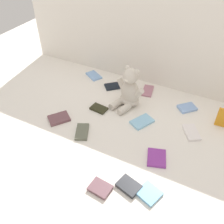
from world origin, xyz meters
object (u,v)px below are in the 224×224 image
book_case_4 (94,76)px  book_case_13 (129,186)px  book_case_7 (99,109)px  book_case_0 (82,132)px  teddy_bear (129,91)px  book_case_6 (114,86)px  book_case_9 (224,118)px  book_case_11 (157,158)px  book_case_12 (191,132)px  book_case_5 (59,118)px  book_case_1 (142,122)px  book_case_3 (187,108)px  book_case_2 (149,193)px  book_case_8 (148,91)px  book_case_10 (100,188)px

book_case_4 → book_case_13: 0.99m
book_case_7 → book_case_0: bearing=-169.8°
teddy_bear → book_case_6: size_ratio=2.02×
book_case_6 → book_case_7: size_ratio=1.26×
book_case_6 → book_case_9: (0.75, -0.08, 0.05)m
book_case_11 → book_case_12: (0.12, 0.27, 0.00)m
book_case_4 → book_case_5: book_case_5 is taller
book_case_1 → book_case_6: (-0.32, 0.27, -0.00)m
book_case_5 → book_case_12: 0.79m
book_case_11 → book_case_13: (-0.06, -0.22, 0.00)m
book_case_1 → book_case_5: 0.50m
book_case_3 → book_case_12: bearing=-25.5°
book_case_0 → book_case_3: size_ratio=1.17×
teddy_bear → book_case_5: bearing=-115.1°
book_case_6 → book_case_11: size_ratio=1.13×
book_case_2 → book_case_5: 0.71m
teddy_bear → book_case_5: size_ratio=2.16×
book_case_1 → book_case_11: (0.17, -0.22, -0.00)m
teddy_bear → book_case_4: teddy_bear is taller
book_case_7 → book_case_8: 0.39m
book_case_2 → book_case_8: bearing=-49.7°
book_case_1 → book_case_11: 0.28m
book_case_2 → book_case_7: (-0.50, 0.42, -0.00)m
book_case_2 → book_case_7: bearing=-21.1°
book_case_1 → book_case_3: (0.21, 0.25, 0.00)m
book_case_5 → book_case_13: 0.62m
book_case_10 → book_case_0: bearing=50.0°
book_case_3 → book_case_5: size_ratio=0.89×
book_case_12 → book_case_13: bearing=-141.8°
book_case_9 → book_case_1: bearing=-160.9°
book_case_4 → book_case_8: 0.44m
book_case_0 → book_case_3: 0.69m
teddy_bear → book_case_0: (-0.13, -0.37, -0.09)m
book_case_7 → book_case_11: 0.51m
book_case_6 → book_case_0: bearing=142.7°
book_case_3 → book_case_6: 0.53m
book_case_8 → book_case_9: (0.51, -0.13, 0.06)m
book_case_2 → book_case_0: bearing=-2.9°
book_case_13 → book_case_6: bearing=46.1°
book_case_2 → book_case_11: size_ratio=0.83×
book_case_0 → book_case_3: (0.48, 0.49, 0.00)m
book_case_10 → book_case_11: bearing=-25.7°
book_case_3 → book_case_12: book_case_3 is taller
book_case_5 → book_case_10: 0.55m
book_case_6 → book_case_7: (0.03, -0.27, 0.00)m
book_case_0 → book_case_11: 0.44m
book_case_3 → book_case_10: 0.79m
book_case_4 → book_case_7: size_ratio=1.22×
book_case_3 → book_case_13: bearing=-53.6°
book_case_0 → book_case_4: 0.61m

